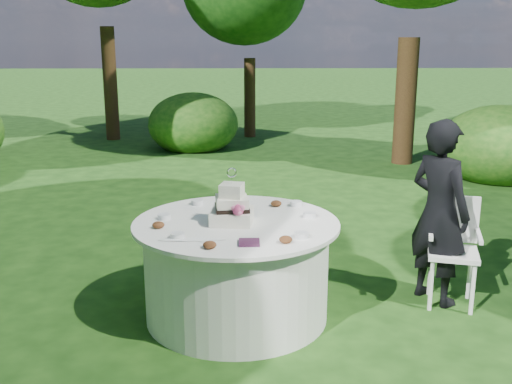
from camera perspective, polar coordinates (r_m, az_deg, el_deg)
ground at (r=4.80m, az=-1.83°, el=-11.66°), size 80.00×80.00×0.00m
napkins at (r=4.03m, az=-0.65°, el=-4.83°), size 0.14×0.14×0.02m
feather_plume at (r=4.12m, az=-6.06°, el=-4.53°), size 0.48×0.07×0.01m
guest at (r=5.03m, az=17.05°, el=-1.85°), size 0.60×0.66×1.51m
table at (r=4.64m, az=-1.87°, el=-7.34°), size 1.56×1.56×0.77m
cake at (r=4.45m, az=-2.29°, el=-1.56°), size 0.34×0.34×0.42m
chair at (r=5.11m, az=18.27°, el=-4.51°), size 0.48×0.48×0.87m
votives at (r=4.56m, az=-1.42°, el=-2.40°), size 1.22×0.97×0.04m
petal_cups at (r=4.31m, az=-2.16°, el=-3.32°), size 0.99×1.10×0.05m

